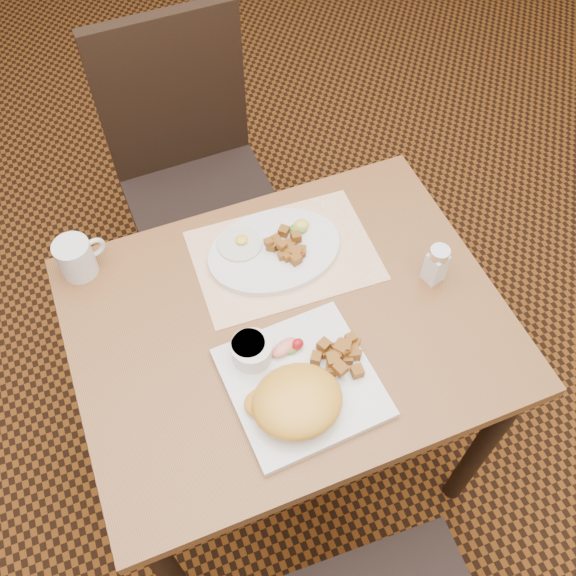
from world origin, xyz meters
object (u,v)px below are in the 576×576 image
Objects in this scene: plate_oval at (274,251)px; salt_shaker at (436,264)px; table at (289,346)px; coffee_mug at (77,258)px; plate_square at (302,383)px; chair_far at (193,168)px.

plate_oval is 3.05× the size of salt_shaker.
coffee_mug reaches higher than table.
coffee_mug is at bearing 128.33° from plate_square.
plate_square is at bearing -101.74° from plate_oval.
table is 0.72m from chair_far.
plate_oval is at bearing 78.26° from plate_square.
table is at bearing 90.36° from chair_far.
chair_far reaches higher than salt_shaker.
plate_square is at bearing -160.14° from salt_shaker.
salt_shaker is (0.30, -0.19, 0.04)m from plate_oval.
table is 0.93× the size of chair_far.
salt_shaker reaches higher than plate_square.
plate_square is 2.54× the size of coffee_mug.
table is at bearing -101.56° from plate_oval.
salt_shaker reaches higher than coffee_mug.
chair_far reaches higher than coffee_mug.
table is at bearing 78.06° from plate_square.
chair_far is 0.89m from plate_square.
chair_far is at bearing 95.99° from plate_oval.
chair_far is 0.58m from plate_oval.
coffee_mug is (-0.36, -0.42, 0.26)m from chair_far.
chair_far is at bearing 49.74° from coffee_mug.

